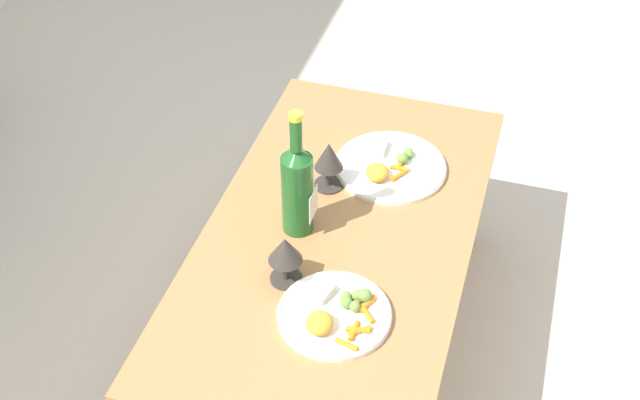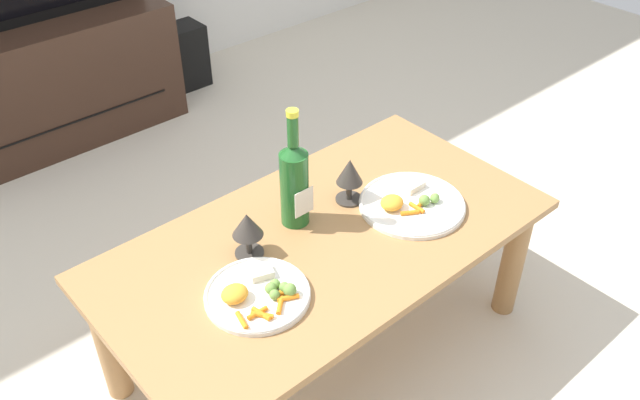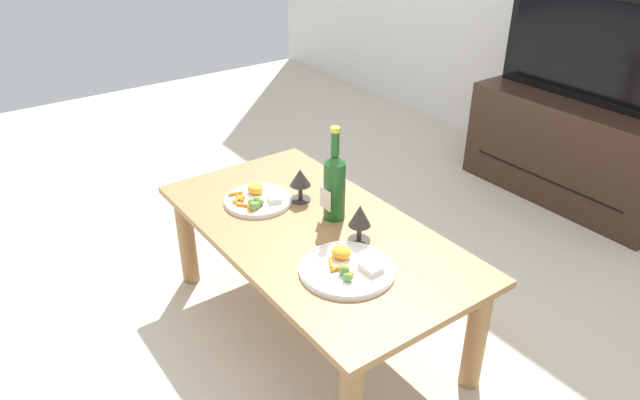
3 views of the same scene
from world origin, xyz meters
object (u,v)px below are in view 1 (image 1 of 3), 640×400
(dining_table, at_px, (339,253))
(wine_bottle, at_px, (297,186))
(goblet_left, at_px, (285,252))
(goblet_right, at_px, (329,158))
(dinner_plate_left, at_px, (335,313))
(dinner_plate_right, at_px, (390,166))

(dining_table, distance_m, wine_bottle, 0.23)
(goblet_left, xyz_separation_m, goblet_right, (0.35, 0.00, 0.00))
(dinner_plate_left, distance_m, dinner_plate_right, 0.54)
(dinner_plate_left, bearing_deg, dining_table, 13.78)
(goblet_right, bearing_deg, wine_bottle, 171.27)
(goblet_left, bearing_deg, dinner_plate_right, -16.54)
(dining_table, xyz_separation_m, wine_bottle, (-0.02, 0.10, 0.21))
(wine_bottle, relative_size, goblet_right, 2.51)
(goblet_left, distance_m, dinner_plate_right, 0.49)
(wine_bottle, relative_size, dinner_plate_right, 1.15)
(wine_bottle, height_order, dinner_plate_right, wine_bottle)
(dining_table, bearing_deg, goblet_left, 158.99)
(dining_table, height_order, wine_bottle, wine_bottle)
(wine_bottle, relative_size, goblet_left, 2.67)
(dining_table, distance_m, dinner_plate_right, 0.29)
(wine_bottle, bearing_deg, dinner_plate_right, -29.78)
(dinner_plate_left, bearing_deg, dinner_plate_right, 0.36)
(goblet_left, bearing_deg, goblet_right, 0.00)
(dinner_plate_left, bearing_deg, goblet_right, 18.13)
(goblet_left, xyz_separation_m, dinner_plate_left, (-0.08, -0.14, -0.07))
(wine_bottle, height_order, goblet_left, wine_bottle)
(dining_table, height_order, dinner_plate_right, dinner_plate_right)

